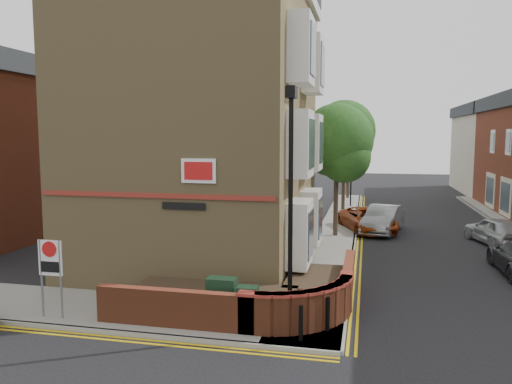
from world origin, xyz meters
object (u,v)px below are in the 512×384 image
object	(u,v)px
lamppost	(291,207)
silver_car_near	(383,219)
utility_cabinet_large	(222,299)
zone_sign	(50,264)

from	to	relation	value
lamppost	silver_car_near	size ratio (longest dim) A/B	1.44
lamppost	utility_cabinet_large	bearing A→B (deg)	176.99
zone_sign	silver_car_near	bearing A→B (deg)	58.57
zone_sign	silver_car_near	size ratio (longest dim) A/B	0.50
lamppost	silver_car_near	bearing A→B (deg)	79.18
utility_cabinet_large	silver_car_near	world-z (taller)	silver_car_near
lamppost	zone_sign	size ratio (longest dim) A/B	2.86
lamppost	zone_sign	xyz separation A→B (m)	(-6.60, -0.70, -1.70)
utility_cabinet_large	zone_sign	bearing A→B (deg)	-170.31
utility_cabinet_large	silver_car_near	xyz separation A→B (m)	(4.71, 14.59, 0.00)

